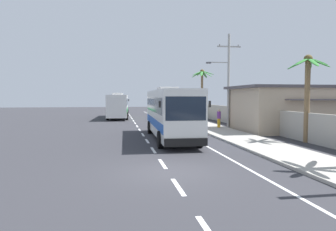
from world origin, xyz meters
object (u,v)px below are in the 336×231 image
object	(u,v)px
pedestrian_near_kerb	(219,118)
utility_pole_mid	(228,78)
coach_bus_foreground	(170,112)
motorcycle_beside_bus	(180,119)
palm_nearest	(202,84)
roadside_building	(317,108)
pedestrian_midwalk	(201,118)
palm_second	(308,82)
coach_bus_far_lane	(118,105)

from	to	relation	value
pedestrian_near_kerb	utility_pole_mid	world-z (taller)	utility_pole_mid
coach_bus_foreground	motorcycle_beside_bus	world-z (taller)	coach_bus_foreground
palm_nearest	roadside_building	size ratio (longest dim) A/B	0.45
utility_pole_mid	roadside_building	size ratio (longest dim) A/B	0.59
pedestrian_near_kerb	roadside_building	world-z (taller)	roadside_building
pedestrian_midwalk	utility_pole_mid	size ratio (longest dim) A/B	0.18
coach_bus_foreground	palm_nearest	bearing A→B (deg)	67.79
utility_pole_mid	palm_second	world-z (taller)	utility_pole_mid
pedestrian_near_kerb	roadside_building	size ratio (longest dim) A/B	0.11
coach_bus_foreground	pedestrian_midwalk	size ratio (longest dim) A/B	6.93
palm_second	roadside_building	world-z (taller)	palm_second
pedestrian_near_kerb	motorcycle_beside_bus	bearing A→B (deg)	-73.16
pedestrian_midwalk	palm_nearest	distance (m)	14.30
roadside_building	utility_pole_mid	bearing A→B (deg)	159.29
pedestrian_midwalk	roadside_building	distance (m)	10.55
coach_bus_far_lane	pedestrian_near_kerb	world-z (taller)	coach_bus_far_lane
palm_second	palm_nearest	bearing A→B (deg)	91.77
motorcycle_beside_bus	pedestrian_midwalk	xyz separation A→B (m)	(1.48, -3.02, 0.33)
pedestrian_midwalk	coach_bus_far_lane	bearing A→B (deg)	-143.92
coach_bus_far_lane	palm_second	world-z (taller)	palm_second
pedestrian_near_kerb	palm_second	xyz separation A→B (m)	(2.97, -9.13, 2.96)
palm_nearest	motorcycle_beside_bus	bearing A→B (deg)	-117.45
motorcycle_beside_bus	pedestrian_near_kerb	distance (m)	4.70
palm_second	roadside_building	size ratio (longest dim) A/B	0.38
roadside_building	motorcycle_beside_bus	bearing A→B (deg)	152.14
motorcycle_beside_bus	palm_nearest	distance (m)	12.25
palm_nearest	palm_second	bearing A→B (deg)	-88.23
utility_pole_mid	coach_bus_foreground	bearing A→B (deg)	-137.48
pedestrian_midwalk	palm_second	xyz separation A→B (m)	(4.53, -9.67, 3.00)
coach_bus_foreground	palm_nearest	distance (m)	21.39
coach_bus_foreground	pedestrian_midwalk	bearing A→B (deg)	56.80
motorcycle_beside_bus	pedestrian_near_kerb	size ratio (longest dim) A/B	1.13
pedestrian_near_kerb	utility_pole_mid	bearing A→B (deg)	174.13
utility_pole_mid	palm_second	xyz separation A→B (m)	(2.00, -9.44, -0.80)
motorcycle_beside_bus	pedestrian_near_kerb	xyz separation A→B (m)	(3.04, -3.56, 0.38)
coach_bus_far_lane	motorcycle_beside_bus	size ratio (longest dim) A/B	6.33
utility_pole_mid	palm_second	distance (m)	9.68
coach_bus_foreground	coach_bus_far_lane	bearing A→B (deg)	99.33
palm_second	motorcycle_beside_bus	bearing A→B (deg)	115.34
pedestrian_midwalk	palm_second	world-z (taller)	palm_second
pedestrian_near_kerb	palm_nearest	world-z (taller)	palm_nearest
utility_pole_mid	roadside_building	bearing A→B (deg)	-20.71
coach_bus_foreground	pedestrian_near_kerb	size ratio (longest dim) A/B	6.62
coach_bus_far_lane	utility_pole_mid	distance (m)	19.33
palm_second	roadside_building	xyz separation A→B (m)	(5.51, 6.60, -1.99)
pedestrian_midwalk	palm_nearest	size ratio (longest dim) A/B	0.24
palm_nearest	pedestrian_near_kerb	bearing A→B (deg)	-99.32
motorcycle_beside_bus	pedestrian_midwalk	distance (m)	3.37
coach_bus_foreground	palm_second	size ratio (longest dim) A/B	1.97
motorcycle_beside_bus	roadside_building	size ratio (longest dim) A/B	0.13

